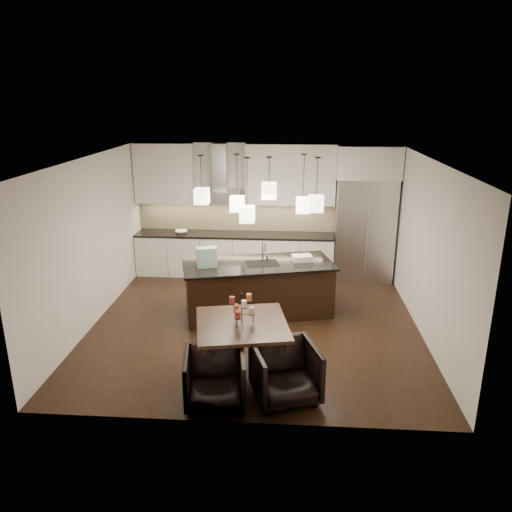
# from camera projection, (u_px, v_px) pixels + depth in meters

# --- Properties ---
(floor) EXTENTS (5.50, 5.50, 0.02)m
(floor) POSITION_uv_depth(u_px,v_px,m) (255.00, 323.00, 8.60)
(floor) COLOR black
(floor) RESTS_ON ground
(ceiling) EXTENTS (5.50, 5.50, 0.02)m
(ceiling) POSITION_uv_depth(u_px,v_px,m) (255.00, 158.00, 7.73)
(ceiling) COLOR white
(ceiling) RESTS_ON wall_back
(wall_back) EXTENTS (5.50, 0.02, 2.80)m
(wall_back) POSITION_uv_depth(u_px,v_px,m) (264.00, 209.00, 10.79)
(wall_back) COLOR silver
(wall_back) RESTS_ON ground
(wall_front) EXTENTS (5.50, 0.02, 2.80)m
(wall_front) POSITION_uv_depth(u_px,v_px,m) (237.00, 316.00, 5.55)
(wall_front) COLOR silver
(wall_front) RESTS_ON ground
(wall_left) EXTENTS (0.02, 5.50, 2.80)m
(wall_left) POSITION_uv_depth(u_px,v_px,m) (91.00, 242.00, 8.35)
(wall_left) COLOR silver
(wall_left) RESTS_ON ground
(wall_right) EXTENTS (0.02, 5.50, 2.80)m
(wall_right) POSITION_uv_depth(u_px,v_px,m) (427.00, 249.00, 7.98)
(wall_right) COLOR silver
(wall_right) RESTS_ON ground
(refrigerator) EXTENTS (1.20, 0.72, 2.15)m
(refrigerator) POSITION_uv_depth(u_px,v_px,m) (364.00, 230.00, 10.38)
(refrigerator) COLOR #B7B7BA
(refrigerator) RESTS_ON floor
(fridge_panel) EXTENTS (1.26, 0.72, 0.65)m
(fridge_panel) POSITION_uv_depth(u_px,v_px,m) (368.00, 162.00, 9.95)
(fridge_panel) COLOR silver
(fridge_panel) RESTS_ON refrigerator
(lower_cabinets) EXTENTS (4.21, 0.62, 0.88)m
(lower_cabinets) POSITION_uv_depth(u_px,v_px,m) (235.00, 255.00, 10.81)
(lower_cabinets) COLOR silver
(lower_cabinets) RESTS_ON floor
(countertop) EXTENTS (4.21, 0.66, 0.04)m
(countertop) POSITION_uv_depth(u_px,v_px,m) (234.00, 235.00, 10.67)
(countertop) COLOR black
(countertop) RESTS_ON lower_cabinets
(backsplash) EXTENTS (4.21, 0.02, 0.63)m
(backsplash) POSITION_uv_depth(u_px,v_px,m) (236.00, 216.00, 10.85)
(backsplash) COLOR beige
(backsplash) RESTS_ON countertop
(upper_cab_left) EXTENTS (1.25, 0.35, 1.25)m
(upper_cab_left) POSITION_uv_depth(u_px,v_px,m) (165.00, 173.00, 10.51)
(upper_cab_left) COLOR silver
(upper_cab_left) RESTS_ON wall_back
(upper_cab_right) EXTENTS (1.85, 0.35, 1.25)m
(upper_cab_right) POSITION_uv_depth(u_px,v_px,m) (291.00, 175.00, 10.33)
(upper_cab_right) COLOR silver
(upper_cab_right) RESTS_ON wall_back
(hood_canopy) EXTENTS (0.90, 0.52, 0.24)m
(hood_canopy) POSITION_uv_depth(u_px,v_px,m) (220.00, 196.00, 10.48)
(hood_canopy) COLOR #B7B7BA
(hood_canopy) RESTS_ON wall_back
(hood_chimney) EXTENTS (0.30, 0.28, 0.96)m
(hood_chimney) POSITION_uv_depth(u_px,v_px,m) (220.00, 167.00, 10.40)
(hood_chimney) COLOR #B7B7BA
(hood_chimney) RESTS_ON hood_canopy
(fruit_bowl) EXTENTS (0.32, 0.32, 0.06)m
(fruit_bowl) POSITION_uv_depth(u_px,v_px,m) (181.00, 232.00, 10.68)
(fruit_bowl) COLOR silver
(fruit_bowl) RESTS_ON countertop
(island_body) EXTENTS (2.71, 1.60, 0.89)m
(island_body) POSITION_uv_depth(u_px,v_px,m) (258.00, 289.00, 8.89)
(island_body) COLOR black
(island_body) RESTS_ON floor
(island_top) EXTENTS (2.81, 1.70, 0.04)m
(island_top) POSITION_uv_depth(u_px,v_px,m) (258.00, 264.00, 8.74)
(island_top) COLOR black
(island_top) RESTS_ON island_body
(faucet) EXTENTS (0.16, 0.26, 0.39)m
(faucet) POSITION_uv_depth(u_px,v_px,m) (263.00, 251.00, 8.79)
(faucet) COLOR silver
(faucet) RESTS_ON island_top
(tote_bag) EXTENTS (0.38, 0.26, 0.35)m
(tote_bag) POSITION_uv_depth(u_px,v_px,m) (207.00, 257.00, 8.51)
(tote_bag) COLOR #276951
(tote_bag) RESTS_ON island_top
(food_container) EXTENTS (0.39, 0.32, 0.10)m
(food_container) POSITION_uv_depth(u_px,v_px,m) (302.00, 258.00, 8.86)
(food_container) COLOR silver
(food_container) RESTS_ON island_top
(dining_table) EXTENTS (1.46, 1.46, 0.74)m
(dining_table) POSITION_uv_depth(u_px,v_px,m) (242.00, 347.00, 7.01)
(dining_table) COLOR black
(dining_table) RESTS_ON floor
(candelabra) EXTENTS (0.42, 0.42, 0.44)m
(candelabra) POSITION_uv_depth(u_px,v_px,m) (242.00, 308.00, 6.83)
(candelabra) COLOR black
(candelabra) RESTS_ON dining_table
(candle_a) EXTENTS (0.09, 0.09, 0.10)m
(candle_a) POSITION_uv_depth(u_px,v_px,m) (252.00, 310.00, 6.86)
(candle_a) COLOR beige
(candle_a) RESTS_ON candelabra
(candle_b) EXTENTS (0.09, 0.09, 0.10)m
(candle_b) POSITION_uv_depth(u_px,v_px,m) (236.00, 308.00, 6.94)
(candle_b) COLOR #D17537
(candle_b) RESTS_ON candelabra
(candle_c) EXTENTS (0.09, 0.09, 0.10)m
(candle_c) POSITION_uv_depth(u_px,v_px,m) (238.00, 315.00, 6.72)
(candle_c) COLOR maroon
(candle_c) RESTS_ON candelabra
(candle_d) EXTENTS (0.09, 0.09, 0.10)m
(candle_d) POSITION_uv_depth(u_px,v_px,m) (249.00, 297.00, 6.89)
(candle_d) COLOR #D17537
(candle_d) RESTS_ON candelabra
(candle_e) EXTENTS (0.09, 0.09, 0.10)m
(candle_e) POSITION_uv_depth(u_px,v_px,m) (232.00, 300.00, 6.80)
(candle_e) COLOR maroon
(candle_e) RESTS_ON candelabra
(candle_f) EXTENTS (0.09, 0.09, 0.10)m
(candle_f) POSITION_uv_depth(u_px,v_px,m) (244.00, 304.00, 6.67)
(candle_f) COLOR beige
(candle_f) RESTS_ON candelabra
(armchair_left) EXTENTS (0.86, 0.87, 0.70)m
(armchair_left) POSITION_uv_depth(u_px,v_px,m) (215.00, 378.00, 6.26)
(armchair_left) COLOR black
(armchair_left) RESTS_ON floor
(armchair_right) EXTENTS (1.00, 1.02, 0.74)m
(armchair_right) POSITION_uv_depth(u_px,v_px,m) (285.00, 373.00, 6.36)
(armchair_right) COLOR black
(armchair_right) RESTS_ON floor
(pendant_a) EXTENTS (0.24, 0.24, 0.26)m
(pendant_a) POSITION_uv_depth(u_px,v_px,m) (202.00, 196.00, 8.47)
(pendant_a) COLOR #FFF1D0
(pendant_a) RESTS_ON ceiling
(pendant_b) EXTENTS (0.24, 0.24, 0.26)m
(pendant_b) POSITION_uv_depth(u_px,v_px,m) (237.00, 204.00, 8.71)
(pendant_b) COLOR #FFF1D0
(pendant_b) RESTS_ON ceiling
(pendant_c) EXTENTS (0.24, 0.24, 0.26)m
(pendant_c) POSITION_uv_depth(u_px,v_px,m) (269.00, 191.00, 8.21)
(pendant_c) COLOR #FFF1D0
(pendant_c) RESTS_ON ceiling
(pendant_d) EXTENTS (0.24, 0.24, 0.26)m
(pendant_d) POSITION_uv_depth(u_px,v_px,m) (303.00, 205.00, 8.70)
(pendant_d) COLOR #FFF1D0
(pendant_d) RESTS_ON ceiling
(pendant_e) EXTENTS (0.24, 0.24, 0.26)m
(pendant_e) POSITION_uv_depth(u_px,v_px,m) (316.00, 204.00, 8.23)
(pendant_e) COLOR #FFF1D0
(pendant_e) RESTS_ON ceiling
(pendant_f) EXTENTS (0.24, 0.24, 0.26)m
(pendant_f) POSITION_uv_depth(u_px,v_px,m) (247.00, 214.00, 8.24)
(pendant_f) COLOR #FFF1D0
(pendant_f) RESTS_ON ceiling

